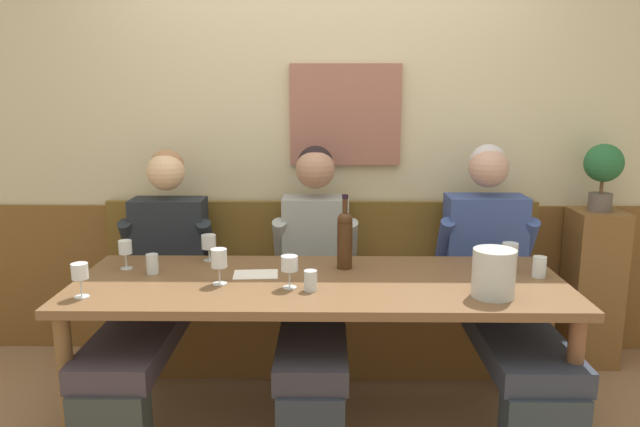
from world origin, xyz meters
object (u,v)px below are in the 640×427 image
(person_left_seat, at_px, (314,276))
(wine_glass_near_bucket, at_px, (289,265))
(ice_bucket, at_px, (494,273))
(wine_bottle_clear_water, at_px, (345,238))
(person_center_right_seat, at_px, (499,278))
(water_tumbler_right, at_px, (311,281))
(wall_bench, at_px, (321,317))
(dining_table, at_px, (320,296))
(wine_glass_right_end, at_px, (125,249))
(wine_glass_left_end, at_px, (80,272))
(wine_glass_by_bottle, at_px, (510,250))
(potted_plant, at_px, (603,169))
(wine_glass_center_front, at_px, (209,242))
(water_tumbler_center, at_px, (539,267))
(wine_glass_center_rear, at_px, (219,260))
(water_tumbler_left, at_px, (152,264))
(person_right_seat, at_px, (154,281))

(person_left_seat, xyz_separation_m, wine_glass_near_bucket, (-0.10, -0.44, 0.19))
(ice_bucket, distance_m, wine_bottle_clear_water, 0.74)
(person_left_seat, bearing_deg, person_center_right_seat, -0.07)
(person_center_right_seat, height_order, water_tumbler_right, person_center_right_seat)
(wall_bench, height_order, dining_table, wall_bench)
(wine_glass_right_end, xyz_separation_m, wine_glass_left_end, (-0.06, -0.42, 0.01))
(wine_glass_by_bottle, bearing_deg, potted_plant, 40.25)
(wall_bench, relative_size, wine_glass_right_end, 17.95)
(ice_bucket, relative_size, wine_glass_by_bottle, 1.45)
(person_center_right_seat, xyz_separation_m, wine_bottle_clear_water, (-0.81, -0.14, 0.25))
(wine_glass_right_end, height_order, water_tumbler_right, wine_glass_right_end)
(wall_bench, bearing_deg, person_left_seat, -95.28)
(person_center_right_seat, bearing_deg, wall_bench, 159.66)
(person_left_seat, relative_size, wine_glass_center_front, 9.54)
(wine_glass_center_front, relative_size, water_tumbler_center, 1.36)
(wine_glass_center_rear, bearing_deg, wine_glass_left_end, -161.74)
(person_center_right_seat, height_order, wine_glass_center_rear, person_center_right_seat)
(dining_table, distance_m, wine_glass_right_end, 0.99)
(wine_glass_right_end, distance_m, water_tumbler_right, 0.97)
(wine_glass_center_rear, bearing_deg, water_tumbler_right, -11.57)
(wine_bottle_clear_water, relative_size, water_tumbler_center, 3.74)
(wine_glass_center_front, xyz_separation_m, water_tumbler_left, (-0.23, -0.23, -0.05))
(wine_glass_left_end, bearing_deg, wine_bottle_clear_water, 21.14)
(dining_table, xyz_separation_m, wine_glass_center_front, (-0.57, 0.32, 0.17))
(person_right_seat, relative_size, potted_plant, 3.32)
(wall_bench, distance_m, wine_glass_center_rear, 1.03)
(wall_bench, relative_size, wine_glass_center_front, 19.04)
(person_center_right_seat, relative_size, wine_glass_near_bucket, 8.85)
(person_right_seat, bearing_deg, wine_glass_left_end, -104.70)
(water_tumbler_right, height_order, potted_plant, potted_plant)
(person_center_right_seat, bearing_deg, water_tumbler_center, -68.62)
(wine_glass_left_end, xyz_separation_m, potted_plant, (2.59, 0.95, 0.32))
(person_center_right_seat, height_order, wine_glass_by_bottle, person_center_right_seat)
(wall_bench, xyz_separation_m, wine_glass_right_end, (-0.95, -0.50, 0.55))
(wine_glass_center_rear, distance_m, potted_plant, 2.20)
(ice_bucket, bearing_deg, wine_glass_left_end, -179.00)
(wine_bottle_clear_water, bearing_deg, wine_glass_near_bucket, -129.84)
(dining_table, bearing_deg, wine_bottle_clear_water, 57.74)
(person_left_seat, relative_size, wine_bottle_clear_water, 3.48)
(dining_table, distance_m, wine_bottle_clear_water, 0.32)
(wine_bottle_clear_water, height_order, wine_glass_center_rear, wine_bottle_clear_water)
(wine_glass_left_end, relative_size, water_tumbler_right, 1.64)
(ice_bucket, bearing_deg, wine_glass_by_bottle, 63.96)
(wine_glass_left_end, xyz_separation_m, wine_glass_near_bucket, (0.88, 0.13, -0.00))
(person_left_seat, bearing_deg, wine_glass_right_end, -170.12)
(wine_glass_center_rear, bearing_deg, wine_glass_by_bottle, 8.52)
(dining_table, xyz_separation_m, water_tumbler_left, (-0.80, 0.09, 0.12))
(person_left_seat, height_order, wine_glass_by_bottle, person_left_seat)
(wine_bottle_clear_water, xyz_separation_m, potted_plant, (1.46, 0.52, 0.27))
(person_center_right_seat, bearing_deg, dining_table, -160.43)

